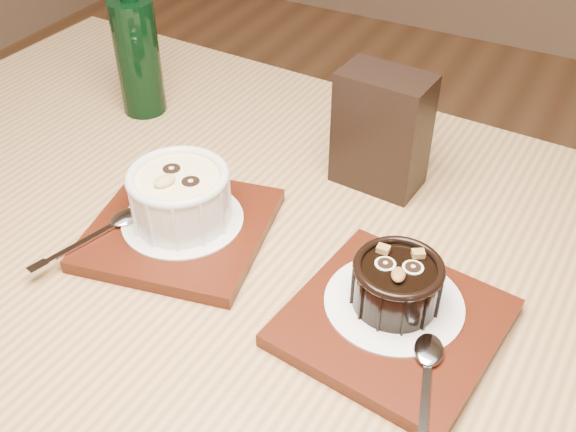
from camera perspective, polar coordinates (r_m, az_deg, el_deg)
name	(u,v)px	position (r m, az deg, el deg)	size (l,w,h in m)	color
table	(254,332)	(0.75, -2.92, -9.75)	(1.24, 0.86, 0.75)	olive
tray_left	(180,229)	(0.73, -9.11, -1.07)	(0.18, 0.18, 0.01)	#49190C
doily_left	(183,219)	(0.73, -8.90, -0.28)	(0.13, 0.13, 0.00)	white
ramekin_white	(180,194)	(0.71, -9.17, 1.84)	(0.11, 0.11, 0.06)	white
spoon_left	(98,232)	(0.73, -15.76, -1.34)	(0.03, 0.13, 0.01)	silver
tray_right	(393,323)	(0.63, 8.91, -8.91)	(0.18, 0.18, 0.01)	#49190C
doily_right	(394,302)	(0.64, 8.96, -7.24)	(0.13, 0.13, 0.00)	white
ramekin_dark	(397,282)	(0.62, 9.20, -5.53)	(0.08, 0.08, 0.05)	black
spoon_right	(426,382)	(0.58, 11.64, -13.63)	(0.03, 0.13, 0.01)	silver
condiment_stand	(382,131)	(0.77, 7.93, 7.17)	(0.10, 0.06, 0.14)	black
green_bottle	(137,53)	(0.93, -12.64, 13.33)	(0.06, 0.06, 0.22)	black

